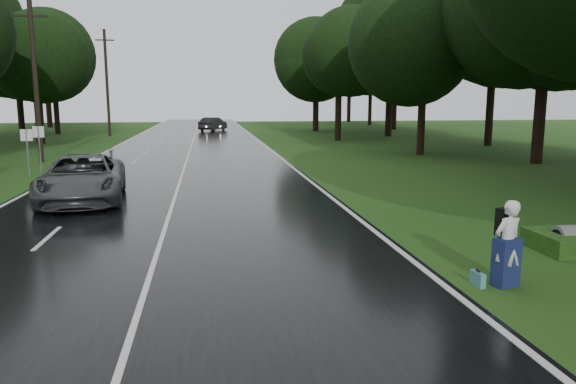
% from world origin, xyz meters
% --- Properties ---
extents(ground, '(160.00, 160.00, 0.00)m').
position_xyz_m(ground, '(0.00, 0.00, 0.00)').
color(ground, '#244A15').
rests_on(ground, ground).
extents(road, '(12.00, 140.00, 0.04)m').
position_xyz_m(road, '(0.00, 20.00, 0.02)').
color(road, black).
rests_on(road, ground).
extents(lane_center, '(0.12, 140.00, 0.01)m').
position_xyz_m(lane_center, '(0.00, 20.00, 0.04)').
color(lane_center, silver).
rests_on(lane_center, road).
extents(grey_car, '(3.44, 6.30, 1.68)m').
position_xyz_m(grey_car, '(-3.20, 7.32, 0.88)').
color(grey_car, '#424447').
rests_on(grey_car, road).
extents(far_car, '(3.52, 5.05, 1.58)m').
position_xyz_m(far_car, '(2.00, 51.81, 0.83)').
color(far_car, black).
rests_on(far_car, road).
extents(hitchhiker, '(0.73, 0.70, 1.74)m').
position_xyz_m(hitchhiker, '(7.03, -3.14, 0.81)').
color(hitchhiker, silver).
rests_on(hitchhiker, ground).
extents(suitcase, '(0.15, 0.41, 0.29)m').
position_xyz_m(suitcase, '(6.50, -3.07, 0.14)').
color(suitcase, teal).
rests_on(suitcase, ground).
extents(utility_pole_mid, '(1.80, 0.28, 9.28)m').
position_xyz_m(utility_pole_mid, '(-8.50, 20.92, 0.00)').
color(utility_pole_mid, black).
rests_on(utility_pole_mid, ground).
extents(utility_pole_far, '(1.80, 0.28, 10.52)m').
position_xyz_m(utility_pole_far, '(-8.50, 44.15, 0.00)').
color(utility_pole_far, black).
rests_on(utility_pole_far, ground).
extents(road_sign_a, '(0.55, 0.10, 2.28)m').
position_xyz_m(road_sign_a, '(-7.20, 14.40, 0.00)').
color(road_sign_a, white).
rests_on(road_sign_a, ground).
extents(road_sign_b, '(0.56, 0.10, 2.33)m').
position_xyz_m(road_sign_b, '(-7.20, 16.27, 0.00)').
color(road_sign_b, white).
rests_on(road_sign_b, ground).
extents(tree_left_e, '(8.17, 8.17, 12.77)m').
position_xyz_m(tree_left_e, '(-12.63, 35.40, 0.00)').
color(tree_left_e, black).
rests_on(tree_left_e, ground).
extents(tree_left_f, '(8.80, 8.80, 13.75)m').
position_xyz_m(tree_left_f, '(-14.69, 48.73, 0.00)').
color(tree_left_f, black).
rests_on(tree_left_f, ground).
extents(tree_right_d, '(8.07, 8.07, 12.62)m').
position_xyz_m(tree_right_d, '(15.48, 21.81, 0.00)').
color(tree_right_d, black).
rests_on(tree_right_d, ground).
extents(tree_right_e, '(9.26, 9.26, 14.47)m').
position_xyz_m(tree_right_e, '(13.07, 35.21, 0.00)').
color(tree_right_e, black).
rests_on(tree_right_e, ground).
extents(tree_right_f, '(8.78, 8.78, 13.71)m').
position_xyz_m(tree_right_f, '(14.05, 50.18, 0.00)').
color(tree_right_f, black).
rests_on(tree_right_f, ground).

